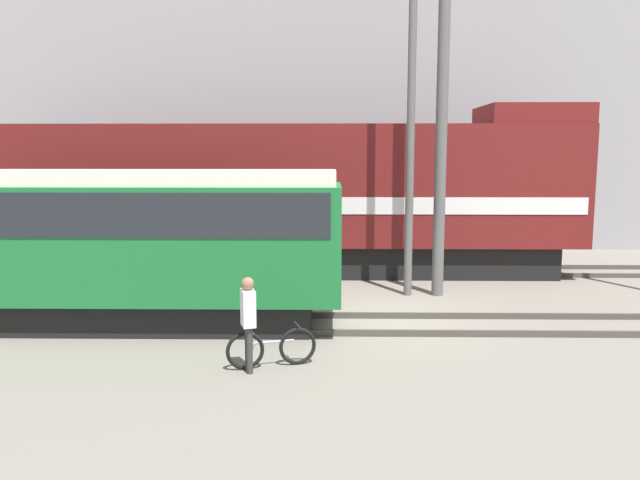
{
  "coord_description": "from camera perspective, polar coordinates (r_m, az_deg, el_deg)",
  "views": [
    {
      "loc": [
        -0.97,
        -14.05,
        3.81
      ],
      "look_at": [
        -1.22,
        0.36,
        1.8
      ],
      "focal_mm": 35.0,
      "sensor_mm": 36.0,
      "label": 1
    }
  ],
  "objects": [
    {
      "name": "ground_plane",
      "position": [
        14.59,
        4.81,
        -7.22
      ],
      "size": [
        120.0,
        120.0,
        0.0
      ],
      "primitive_type": "plane",
      "color": "slate"
    },
    {
      "name": "track_near",
      "position": [
        13.95,
        4.99,
        -7.64
      ],
      "size": [
        60.0,
        1.5,
        0.14
      ],
      "color": "#47423D",
      "rests_on": "ground"
    },
    {
      "name": "track_far",
      "position": [
        20.12,
        3.74,
        -2.79
      ],
      "size": [
        60.0,
        1.51,
        0.14
      ],
      "color": "#47423D",
      "rests_on": "ground"
    },
    {
      "name": "building_backdrop",
      "position": [
        27.89,
        3.06,
        12.71
      ],
      "size": [
        44.26,
        6.0,
        12.27
      ],
      "color": "#99999E",
      "rests_on": "ground"
    },
    {
      "name": "freight_locomotive",
      "position": [
        19.88,
        -4.66,
        4.0
      ],
      "size": [
        19.59,
        3.04,
        5.26
      ],
      "color": "black",
      "rests_on": "ground"
    },
    {
      "name": "streetcar",
      "position": [
        14.49,
        -20.0,
        0.16
      ],
      "size": [
        10.81,
        2.54,
        3.44
      ],
      "color": "black",
      "rests_on": "ground"
    },
    {
      "name": "bicycle",
      "position": [
        11.36,
        -4.44,
        -9.83
      ],
      "size": [
        1.59,
        0.63,
        0.75
      ],
      "color": "black",
      "rests_on": "ground"
    },
    {
      "name": "person",
      "position": [
        10.95,
        -6.58,
        -6.81
      ],
      "size": [
        0.32,
        0.41,
        1.69
      ],
      "color": "#333333",
      "rests_on": "ground"
    },
    {
      "name": "utility_pole_left",
      "position": [
        16.73,
        8.32,
        11.33
      ],
      "size": [
        0.21,
        0.21,
        9.65
      ],
      "color": "#595959",
      "rests_on": "ground"
    },
    {
      "name": "utility_pole_center",
      "position": [
        16.86,
        11.08,
        11.36
      ],
      "size": [
        0.31,
        0.31,
        9.71
      ],
      "color": "#595959",
      "rests_on": "ground"
    }
  ]
}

